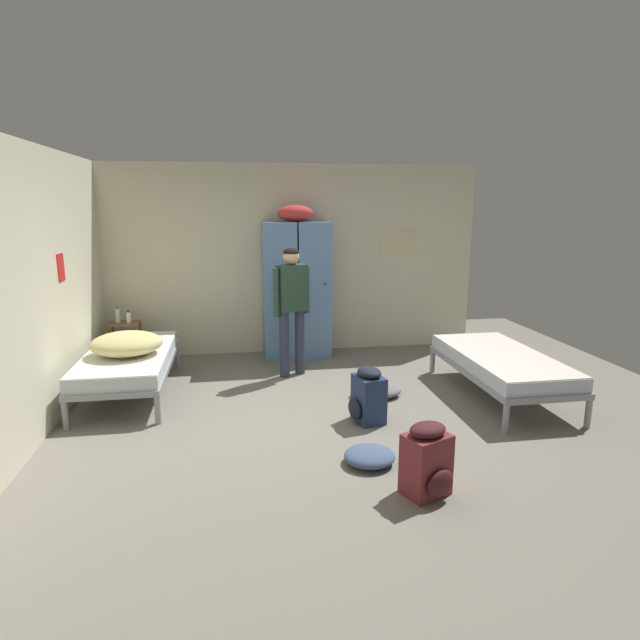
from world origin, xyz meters
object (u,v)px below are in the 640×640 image
Objects in this scene: lotion_bottle at (129,317)px; bed_right at (501,363)px; locker_bank at (296,287)px; person_traveler at (292,300)px; bed_left_rear at (128,361)px; clothes_pile_denim at (370,456)px; backpack_maroon at (427,461)px; bedding_heap at (127,344)px; backpack_navy at (368,396)px; water_bottle at (117,315)px; shelf_unit at (125,339)px; clothes_pile_grey at (376,391)px.

bed_right is at bearing -23.68° from lotion_bottle.
locker_bank is 1.31× the size of person_traveler.
bed_left_rear is 3.03m from clothes_pile_denim.
backpack_maroon is at bearing -77.17° from person_traveler.
bedding_heap is 2.65m from backpack_navy.
bed_right is at bearing -10.40° from bed_left_rear.
bedding_heap reaches higher than clothes_pile_denim.
person_traveler is 1.78m from backpack_navy.
bedding_heap is 2.96m from clothes_pile_denim.
bed_right is 2.50m from person_traveler.
lotion_bottle is (0.15, -0.06, -0.02)m from water_bottle.
lotion_bottle is at bearing -29.74° from shelf_unit.
backpack_maroon is (2.78, -3.69, -0.09)m from shelf_unit.
lotion_bottle is (0.07, -0.04, 0.30)m from shelf_unit.
clothes_pile_grey and clothes_pile_denim have the same top height.
lotion_bottle reaches higher than backpack_navy.
locker_bank reaches higher than shelf_unit.
locker_bank is 2.37m from water_bottle.
bed_right is 3.45× the size of backpack_navy.
bedding_heap is at bearing -80.66° from bed_left_rear.
person_traveler reaches higher than water_bottle.
person_traveler is 9.20× the size of lotion_bottle.
bed_left_rear is 3.45× the size of backpack_navy.
lotion_bottle is at bearing 138.69° from backpack_navy.
water_bottle is at bearing 150.47° from clothes_pile_grey.
lotion_bottle is at bearing -177.66° from locker_bank.
person_traveler is at bearing 15.01° from bedding_heap.
locker_bank is at bearing 93.76° from clothes_pile_denim.
bedding_heap reaches higher than backpack_maroon.
bed_right is 4.53× the size of clothes_pile_denim.
bed_left_rear is at bearing 154.02° from backpack_navy.
lotion_bottle reaches higher than bed_left_rear.
bedding_heap is at bearing -146.27° from locker_bank.
bed_left_rear is at bearing -74.25° from water_bottle.
lotion_bottle reaches higher than bed_right.
clothes_pile_denim is at bearing 119.46° from backpack_maroon.
water_bottle reaches higher than backpack_navy.
lotion_bottle is (-0.18, 1.11, 0.27)m from bed_left_rear.
water_bottle is at bearing -179.27° from locker_bank.
bed_left_rear is 2.53× the size of bedding_heap.
clothes_pile_denim is at bearing -40.49° from bedding_heap.
clothes_pile_denim is (0.37, -2.38, -0.89)m from person_traveler.
person_traveler is at bearing -20.15° from lotion_bottle.
backpack_navy is 0.72m from clothes_pile_grey.
locker_bank is 2.43m from bedding_heap.
clothes_pile_denim is (2.41, -3.13, -0.58)m from lotion_bottle.
clothes_pile_denim is (-0.46, -1.48, 0.00)m from clothes_pile_grey.
clothes_pile_grey is at bearing 171.61° from bed_right.
bed_right is 4.62m from lotion_bottle.
shelf_unit is 1.36× the size of clothes_pile_denim.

